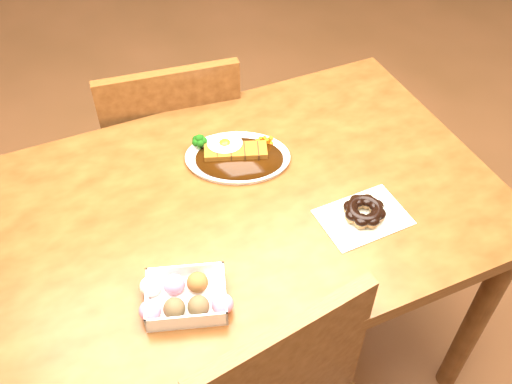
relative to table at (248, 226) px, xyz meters
name	(u,v)px	position (x,y,z in m)	size (l,w,h in m)	color
ground	(250,352)	(0.00, 0.00, -0.65)	(6.00, 6.00, 0.00)	brown
table	(248,226)	(0.00, 0.00, 0.00)	(1.20, 0.80, 0.75)	#4C270F
chair_far	(173,151)	(-0.04, 0.54, -0.17)	(0.47, 0.47, 0.87)	#4C270F
katsu_curry_plate	(236,155)	(0.03, 0.14, 0.11)	(0.31, 0.28, 0.05)	white
donut_box	(184,297)	(-0.23, -0.22, 0.12)	(0.19, 0.17, 0.05)	white
pon_de_ring	(364,212)	(0.22, -0.16, 0.12)	(0.20, 0.15, 0.04)	silver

